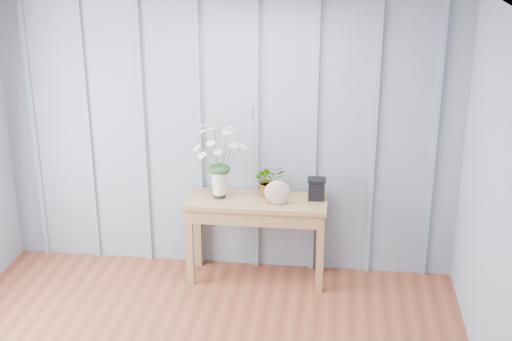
# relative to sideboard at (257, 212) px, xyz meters

# --- Properties ---
(room_shell) EXTENTS (4.00, 4.50, 2.50)m
(room_shell) POSITION_rel_sideboard_xyz_m (-0.28, -1.08, 1.35)
(room_shell) COLOR #8793A7
(room_shell) RESTS_ON ground
(sideboard) EXTENTS (1.20, 0.45, 0.75)m
(sideboard) POSITION_rel_sideboard_xyz_m (0.00, 0.00, 0.00)
(sideboard) COLOR olive
(sideboard) RESTS_ON ground
(daisy_vase) EXTENTS (0.47, 0.36, 0.66)m
(daisy_vase) POSITION_rel_sideboard_xyz_m (-0.32, 0.01, 0.53)
(daisy_vase) COLOR black
(daisy_vase) RESTS_ON sideboard
(spider_plant) EXTENTS (0.32, 0.30, 0.29)m
(spider_plant) POSITION_rel_sideboard_xyz_m (0.10, 0.09, 0.26)
(spider_plant) COLOR #1B3D1D
(spider_plant) RESTS_ON sideboard
(felt_disc_vessel) EXTENTS (0.22, 0.07, 0.22)m
(felt_disc_vessel) POSITION_rel_sideboard_xyz_m (0.19, -0.09, 0.22)
(felt_disc_vessel) COLOR #945368
(felt_disc_vessel) RESTS_ON sideboard
(carved_box) EXTENTS (0.16, 0.12, 0.19)m
(carved_box) POSITION_rel_sideboard_xyz_m (0.50, 0.06, 0.21)
(carved_box) COLOR black
(carved_box) RESTS_ON sideboard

